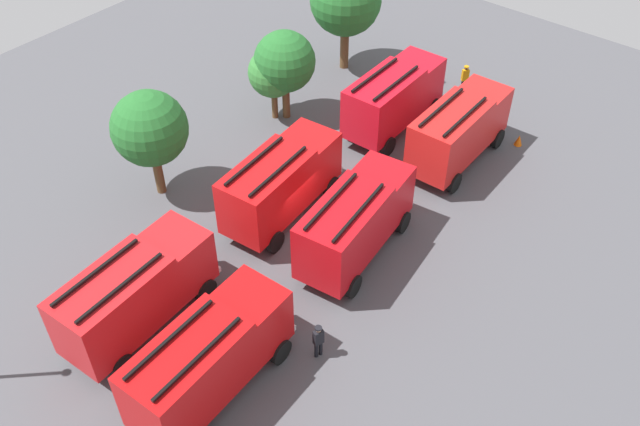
{
  "coord_description": "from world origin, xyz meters",
  "views": [
    {
      "loc": [
        -18.97,
        -15.49,
        23.67
      ],
      "look_at": [
        0.0,
        0.0,
        1.4
      ],
      "focal_mm": 39.02,
      "sensor_mm": 36.0,
      "label": 1
    }
  ],
  "objects_px": {
    "firefighter_2": "(123,262)",
    "tree_3": "(346,0)",
    "fire_truck_4": "(281,181)",
    "firefighter_4": "(318,340)",
    "traffic_cone_1": "(163,356)",
    "tree_0": "(150,129)",
    "fire_truck_1": "(356,220)",
    "firefighter_3": "(429,70)",
    "traffic_cone_0": "(519,140)",
    "tree_1": "(273,73)",
    "fire_truck_0": "(209,356)",
    "fire_truck_2": "(459,129)",
    "fire_truck_3": "(136,291)",
    "fire_truck_5": "(394,96)",
    "tree_2": "(285,62)",
    "firefighter_0": "(465,77)"
  },
  "relations": [
    {
      "from": "tree_0",
      "to": "traffic_cone_1",
      "type": "distance_m",
      "value": 11.52
    },
    {
      "from": "fire_truck_5",
      "to": "firefighter_0",
      "type": "xyz_separation_m",
      "value": [
        6.04,
        -1.23,
        -1.13
      ]
    },
    {
      "from": "firefighter_3",
      "to": "traffic_cone_0",
      "type": "bearing_deg",
      "value": 89.5
    },
    {
      "from": "fire_truck_1",
      "to": "fire_truck_4",
      "type": "height_order",
      "value": "same"
    },
    {
      "from": "firefighter_4",
      "to": "tree_3",
      "type": "height_order",
      "value": "tree_3"
    },
    {
      "from": "fire_truck_0",
      "to": "fire_truck_2",
      "type": "bearing_deg",
      "value": -1.95
    },
    {
      "from": "tree_1",
      "to": "tree_2",
      "type": "relative_size",
      "value": 0.82
    },
    {
      "from": "fire_truck_0",
      "to": "fire_truck_5",
      "type": "bearing_deg",
      "value": 11.25
    },
    {
      "from": "fire_truck_4",
      "to": "tree_0",
      "type": "xyz_separation_m",
      "value": [
        -2.65,
        6.11,
        1.81
      ]
    },
    {
      "from": "fire_truck_1",
      "to": "tree_3",
      "type": "xyz_separation_m",
      "value": [
        13.32,
        10.94,
        2.48
      ]
    },
    {
      "from": "fire_truck_1",
      "to": "tree_3",
      "type": "relative_size",
      "value": 1.08
    },
    {
      "from": "tree_3",
      "to": "traffic_cone_1",
      "type": "distance_m",
      "value": 25.09
    },
    {
      "from": "firefighter_0",
      "to": "tree_0",
      "type": "bearing_deg",
      "value": -74.06
    },
    {
      "from": "fire_truck_3",
      "to": "fire_truck_0",
      "type": "bearing_deg",
      "value": -98.19
    },
    {
      "from": "fire_truck_1",
      "to": "fire_truck_2",
      "type": "distance_m",
      "value": 9.18
    },
    {
      "from": "tree_3",
      "to": "firefighter_2",
      "type": "bearing_deg",
      "value": -169.9
    },
    {
      "from": "fire_truck_3",
      "to": "tree_2",
      "type": "bearing_deg",
      "value": 16.03
    },
    {
      "from": "firefighter_3",
      "to": "tree_0",
      "type": "xyz_separation_m",
      "value": [
        -17.83,
        5.05,
        3.0
      ]
    },
    {
      "from": "fire_truck_4",
      "to": "fire_truck_5",
      "type": "height_order",
      "value": "same"
    },
    {
      "from": "tree_0",
      "to": "traffic_cone_1",
      "type": "relative_size",
      "value": 10.3
    },
    {
      "from": "fire_truck_4",
      "to": "fire_truck_2",
      "type": "bearing_deg",
      "value": -31.22
    },
    {
      "from": "fire_truck_3",
      "to": "firefighter_4",
      "type": "distance_m",
      "value": 7.75
    },
    {
      "from": "tree_3",
      "to": "fire_truck_1",
      "type": "bearing_deg",
      "value": -140.62
    },
    {
      "from": "tree_1",
      "to": "tree_3",
      "type": "bearing_deg",
      "value": 3.09
    },
    {
      "from": "fire_truck_2",
      "to": "tree_3",
      "type": "bearing_deg",
      "value": 67.66
    },
    {
      "from": "fire_truck_4",
      "to": "firefighter_3",
      "type": "xyz_separation_m",
      "value": [
        15.18,
        1.06,
        -1.19
      ]
    },
    {
      "from": "fire_truck_1",
      "to": "traffic_cone_0",
      "type": "xyz_separation_m",
      "value": [
        12.78,
        -1.98,
        -1.83
      ]
    },
    {
      "from": "fire_truck_4",
      "to": "tree_2",
      "type": "bearing_deg",
      "value": 34.39
    },
    {
      "from": "firefighter_0",
      "to": "traffic_cone_1",
      "type": "relative_size",
      "value": 3.16
    },
    {
      "from": "fire_truck_3",
      "to": "firefighter_2",
      "type": "height_order",
      "value": "fire_truck_3"
    },
    {
      "from": "firefighter_3",
      "to": "traffic_cone_1",
      "type": "relative_size",
      "value": 3.0
    },
    {
      "from": "tree_3",
      "to": "tree_0",
      "type": "bearing_deg",
      "value": -178.79
    },
    {
      "from": "fire_truck_4",
      "to": "tree_3",
      "type": "height_order",
      "value": "tree_3"
    },
    {
      "from": "fire_truck_1",
      "to": "traffic_cone_1",
      "type": "distance_m",
      "value": 10.29
    },
    {
      "from": "fire_truck_0",
      "to": "firefighter_4",
      "type": "relative_size",
      "value": 4.05
    },
    {
      "from": "fire_truck_4",
      "to": "firefighter_4",
      "type": "height_order",
      "value": "fire_truck_4"
    },
    {
      "from": "fire_truck_2",
      "to": "fire_truck_1",
      "type": "bearing_deg",
      "value": 178.73
    },
    {
      "from": "fire_truck_2",
      "to": "traffic_cone_0",
      "type": "distance_m",
      "value": 4.52
    },
    {
      "from": "traffic_cone_1",
      "to": "tree_0",
      "type": "bearing_deg",
      "value": 49.18
    },
    {
      "from": "fire_truck_4",
      "to": "traffic_cone_1",
      "type": "height_order",
      "value": "fire_truck_4"
    },
    {
      "from": "fire_truck_3",
      "to": "tree_1",
      "type": "bearing_deg",
      "value": 18.16
    },
    {
      "from": "firefighter_4",
      "to": "tree_2",
      "type": "relative_size",
      "value": 0.33
    },
    {
      "from": "firefighter_2",
      "to": "traffic_cone_1",
      "type": "bearing_deg",
      "value": -102.86
    },
    {
      "from": "firefighter_2",
      "to": "tree_3",
      "type": "bearing_deg",
      "value": 19.85
    },
    {
      "from": "tree_2",
      "to": "traffic_cone_0",
      "type": "height_order",
      "value": "tree_2"
    },
    {
      "from": "firefighter_2",
      "to": "firefighter_4",
      "type": "bearing_deg",
      "value": -67.15
    },
    {
      "from": "firefighter_4",
      "to": "tree_0",
      "type": "distance_m",
      "value": 13.64
    },
    {
      "from": "fire_truck_2",
      "to": "firefighter_0",
      "type": "bearing_deg",
      "value": 25.27
    },
    {
      "from": "firefighter_4",
      "to": "fire_truck_3",
      "type": "bearing_deg",
      "value": 46.32
    },
    {
      "from": "tree_1",
      "to": "fire_truck_0",
      "type": "bearing_deg",
      "value": -145.25
    }
  ]
}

